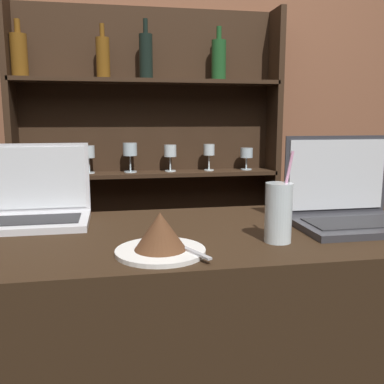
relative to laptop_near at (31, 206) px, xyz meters
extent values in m
cube|color=brown|center=(0.54, 1.08, 0.28)|extent=(7.00, 0.06, 2.70)
cube|color=#332114|center=(-0.24, 0.96, -0.14)|extent=(0.03, 0.18, 1.86)
cube|color=#332114|center=(1.08, 0.96, -0.14)|extent=(0.03, 0.18, 1.86)
cube|color=#332114|center=(0.42, 1.04, -0.14)|extent=(1.36, 0.02, 1.86)
cube|color=#332114|center=(0.42, 0.96, -0.51)|extent=(1.32, 0.18, 0.02)
cube|color=#332114|center=(0.42, 0.96, -0.04)|extent=(1.32, 0.18, 0.02)
cube|color=#332114|center=(0.42, 0.96, 0.42)|extent=(1.32, 0.18, 0.02)
cylinder|color=silver|center=(-0.09, 0.96, -0.03)|extent=(0.05, 0.05, 0.01)
cylinder|color=silver|center=(-0.09, 0.96, 0.01)|extent=(0.01, 0.01, 0.07)
cylinder|color=silver|center=(-0.09, 0.96, 0.07)|extent=(0.06, 0.06, 0.06)
cylinder|color=silver|center=(0.11, 0.96, -0.03)|extent=(0.05, 0.05, 0.01)
cylinder|color=silver|center=(0.11, 0.96, 0.01)|extent=(0.01, 0.01, 0.07)
cylinder|color=silver|center=(0.11, 0.96, 0.08)|extent=(0.06, 0.06, 0.06)
cylinder|color=silver|center=(0.32, 0.96, -0.03)|extent=(0.06, 0.06, 0.01)
cylinder|color=silver|center=(0.32, 0.96, 0.01)|extent=(0.01, 0.01, 0.08)
cylinder|color=silver|center=(0.32, 0.96, 0.09)|extent=(0.07, 0.07, 0.07)
cylinder|color=silver|center=(0.52, 0.96, -0.03)|extent=(0.06, 0.06, 0.01)
cylinder|color=silver|center=(0.52, 0.96, 0.01)|extent=(0.01, 0.01, 0.07)
cylinder|color=silver|center=(0.52, 0.96, 0.08)|extent=(0.06, 0.06, 0.06)
cylinder|color=silver|center=(0.73, 0.96, -0.03)|extent=(0.05, 0.05, 0.01)
cylinder|color=silver|center=(0.73, 0.96, 0.01)|extent=(0.01, 0.01, 0.08)
cylinder|color=silver|center=(0.73, 0.96, 0.08)|extent=(0.06, 0.06, 0.06)
cylinder|color=silver|center=(0.94, 0.96, -0.03)|extent=(0.06, 0.06, 0.01)
cylinder|color=silver|center=(0.94, 0.96, 0.00)|extent=(0.01, 0.01, 0.06)
cylinder|color=silver|center=(0.94, 0.96, 0.06)|extent=(0.07, 0.07, 0.05)
cylinder|color=#1E4C23|center=(0.78, 0.96, 0.53)|extent=(0.07, 0.07, 0.20)
cylinder|color=#1E4C23|center=(0.78, 0.96, 0.66)|extent=(0.03, 0.03, 0.07)
cylinder|color=black|center=(0.41, 0.96, 0.54)|extent=(0.07, 0.07, 0.22)
cylinder|color=black|center=(0.41, 0.96, 0.68)|extent=(0.02, 0.02, 0.07)
cylinder|color=brown|center=(0.20, 0.96, 0.53)|extent=(0.07, 0.07, 0.19)
cylinder|color=brown|center=(0.20, 0.96, 0.66)|extent=(0.02, 0.02, 0.06)
cylinder|color=brown|center=(-0.19, 0.96, 0.53)|extent=(0.08, 0.08, 0.20)
cylinder|color=brown|center=(-0.19, 0.96, 0.66)|extent=(0.03, 0.03, 0.07)
cube|color=silver|center=(0.00, -0.04, -0.04)|extent=(0.32, 0.21, 0.02)
cube|color=#28282B|center=(0.00, -0.05, -0.03)|extent=(0.27, 0.12, 0.00)
cube|color=silver|center=(0.00, 0.07, 0.07)|extent=(0.32, 0.00, 0.20)
cube|color=silver|center=(0.00, 0.06, 0.07)|extent=(0.30, 0.01, 0.18)
cube|color=#333338|center=(0.87, -0.22, -0.04)|extent=(0.32, 0.24, 0.02)
cube|color=#28282B|center=(0.87, -0.23, -0.03)|extent=(0.27, 0.13, 0.00)
cube|color=#333338|center=(0.87, -0.11, 0.08)|extent=(0.32, 0.00, 0.23)
cube|color=silver|center=(0.87, -0.11, 0.08)|extent=(0.29, 0.01, 0.20)
cylinder|color=white|center=(0.33, -0.34, -0.04)|extent=(0.20, 0.20, 0.01)
cone|color=#51301C|center=(0.33, -0.34, 0.00)|extent=(0.11, 0.11, 0.08)
cube|color=#B7B7BC|center=(0.38, -0.36, -0.04)|extent=(0.08, 0.16, 0.00)
cylinder|color=silver|center=(0.61, -0.31, 0.02)|extent=(0.06, 0.06, 0.14)
cylinder|color=#EA9EC6|center=(0.63, -0.31, 0.06)|extent=(0.04, 0.01, 0.22)
camera|label=1|loc=(0.23, -1.24, 0.24)|focal=40.00mm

